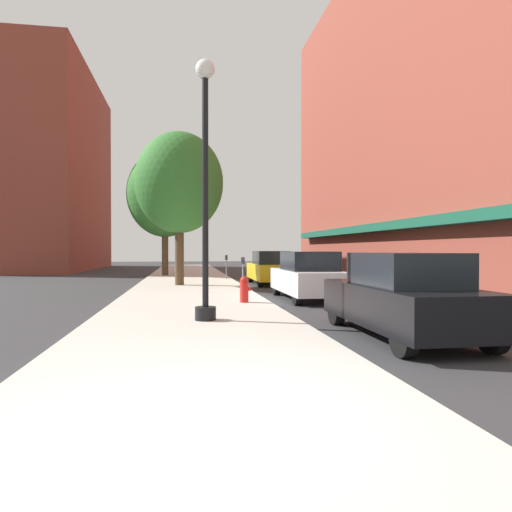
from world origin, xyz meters
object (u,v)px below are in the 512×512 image
lamppost (205,184)px  parking_meter_near (226,264)px  parking_meter_far (243,269)px  car_black (403,296)px  tree_near (165,194)px  car_white (308,276)px  car_yellow (271,268)px  fire_hydrant (244,289)px  tree_mid (179,183)px

lamppost → parking_meter_near: (1.80, 14.29, -2.25)m
parking_meter_near → parking_meter_far: (0.00, -7.03, 0.00)m
car_black → tree_near: bearing=104.1°
parking_meter_near → tree_near: size_ratio=0.17×
car_white → parking_meter_near: bearing=101.1°
car_black → car_yellow: (0.00, 13.60, 0.00)m
tree_near → fire_hydrant: bearing=-78.9°
car_black → parking_meter_near: bearing=96.2°
tree_mid → car_yellow: tree_mid is taller
lamppost → parking_meter_near: 14.58m
tree_near → car_black: (5.42, -20.54, -4.40)m
fire_hydrant → parking_meter_near: 11.04m
car_black → car_white: same height
fire_hydrant → tree_mid: 8.56m
car_white → tree_near: bearing=111.1°
fire_hydrant → car_black: car_black is taller
parking_meter_far → fire_hydrant: bearing=-96.8°
fire_hydrant → parking_meter_far: (0.47, 3.98, 0.43)m
parking_meter_far → car_black: bearing=-78.2°
lamppost → car_black: (3.75, -2.04, -2.39)m
fire_hydrant → car_yellow: 8.64m
fire_hydrant → car_yellow: bearing=73.7°
lamppost → car_yellow: 12.38m
parking_meter_far → tree_mid: 5.54m
fire_hydrant → tree_near: tree_near is taller
tree_near → car_white: bearing=-68.5°
fire_hydrant → tree_near: size_ratio=0.10×
parking_meter_far → car_white: (1.95, -2.49, -0.14)m
parking_meter_near → car_black: bearing=-83.2°
parking_meter_near → tree_mid: size_ratio=0.19×
lamppost → car_black: bearing=-28.5°
parking_meter_near → car_black: car_black is taller
parking_meter_near → car_yellow: (1.95, -2.73, -0.14)m
tree_near → tree_mid: size_ratio=1.12×
tree_mid → car_yellow: bearing=14.1°
tree_mid → car_yellow: size_ratio=1.61×
lamppost → parking_meter_near: lamppost is taller
tree_mid → car_black: bearing=-70.4°
tree_mid → tree_near: bearing=96.9°
parking_meter_far → car_yellow: bearing=65.6°
lamppost → fire_hydrant: lamppost is taller
parking_meter_far → tree_mid: tree_mid is taller
parking_meter_far → tree_mid: bearing=128.1°
fire_hydrant → car_black: bearing=-65.5°
lamppost → car_black: 4.89m
car_yellow → tree_near: bearing=128.2°
tree_near → car_white: tree_near is taller
fire_hydrant → tree_mid: tree_mid is taller
parking_meter_far → car_black: 9.50m
tree_mid → car_white: (4.44, -5.68, -3.93)m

